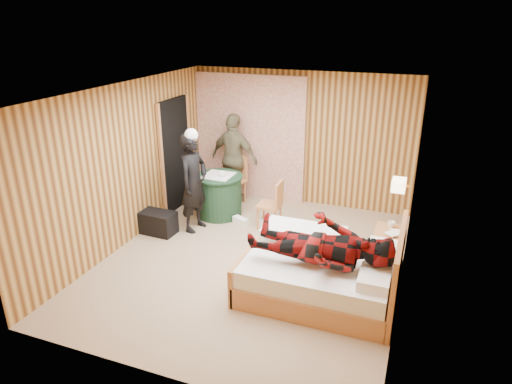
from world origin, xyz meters
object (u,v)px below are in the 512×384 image
at_px(bed, 321,272).
at_px(nightstand, 388,249).
at_px(chair_far, 235,175).
at_px(chair_near, 274,201).
at_px(duffel_bag, 156,222).
at_px(man_on_bed, 322,235).
at_px(woman_standing, 194,183).
at_px(man_at_table, 234,159).
at_px(round_table, 219,195).
at_px(wall_lamp, 399,185).

bearing_deg(bed, nightstand, 51.69).
distance_m(chair_far, chair_near, 1.38).
bearing_deg(nightstand, duffel_bag, -176.84).
bearing_deg(man_on_bed, bed, 95.49).
xyz_separation_m(chair_far, woman_standing, (-0.15, -1.35, 0.29)).
height_order(woman_standing, man_at_table, man_at_table).
relative_size(round_table, man_on_bed, 0.49).
height_order(wall_lamp, round_table, wall_lamp).
distance_m(wall_lamp, round_table, 3.34).
distance_m(nightstand, man_on_bed, 1.53).
bearing_deg(man_at_table, round_table, 100.71).
bearing_deg(chair_far, man_on_bed, -33.83).
bearing_deg(man_on_bed, chair_near, 123.72).
distance_m(bed, round_table, 2.91).
bearing_deg(bed, chair_far, 132.73).
distance_m(nightstand, woman_standing, 3.23).
distance_m(round_table, man_on_bed, 3.12).
distance_m(nightstand, round_table, 3.16).
bearing_deg(nightstand, man_on_bed, -121.79).
xyz_separation_m(bed, duffel_bag, (-2.98, 0.75, -0.11)).
relative_size(wall_lamp, duffel_bag, 0.39).
relative_size(woman_standing, man_on_bed, 0.94).
relative_size(chair_far, man_on_bed, 0.53).
xyz_separation_m(wall_lamp, chair_near, (-2.00, 0.71, -0.81)).
relative_size(wall_lamp, nightstand, 0.43).
relative_size(wall_lamp, man_on_bed, 0.15).
bearing_deg(wall_lamp, bed, -131.55).
bearing_deg(wall_lamp, duffel_bag, -177.70).
bearing_deg(man_on_bed, woman_standing, 151.33).
xyz_separation_m(duffel_bag, man_at_table, (0.68, 1.76, 0.67)).
xyz_separation_m(wall_lamp, chair_far, (-3.07, 1.57, -0.76)).
bearing_deg(duffel_bag, round_table, 59.42).
bearing_deg(duffel_bag, man_on_bed, -15.27).
distance_m(woman_standing, man_on_bed, 2.80).
xyz_separation_m(duffel_bag, woman_standing, (0.55, 0.37, 0.65)).
bearing_deg(nightstand, man_at_table, 152.99).
distance_m(chair_near, duffel_bag, 2.00).
bearing_deg(man_at_table, duffel_bag, 79.62).
xyz_separation_m(bed, woman_standing, (-2.43, 1.12, 0.54)).
height_order(bed, woman_standing, woman_standing).
distance_m(bed, chair_far, 3.36).
height_order(round_table, chair_near, chair_near).
relative_size(bed, chair_near, 2.31).
relative_size(nightstand, man_on_bed, 0.34).
bearing_deg(round_table, nightstand, -15.21).
bearing_deg(bed, wall_lamp, 48.45).
xyz_separation_m(chair_far, man_on_bed, (2.30, -2.69, 0.41)).
height_order(chair_near, duffel_bag, chair_near).
bearing_deg(round_table, chair_far, 88.15).
xyz_separation_m(wall_lamp, bed, (-0.79, -0.90, -1.00)).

